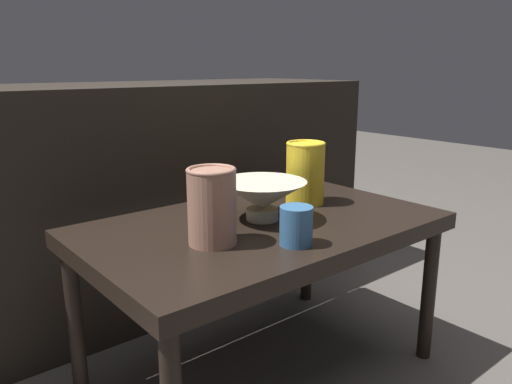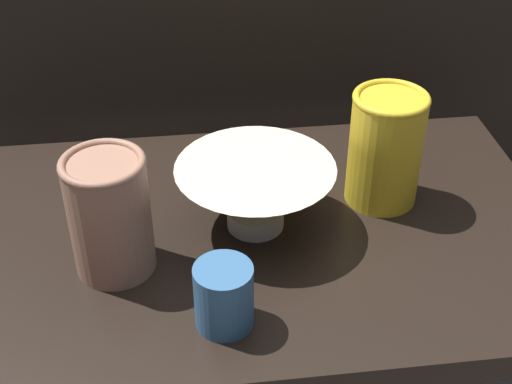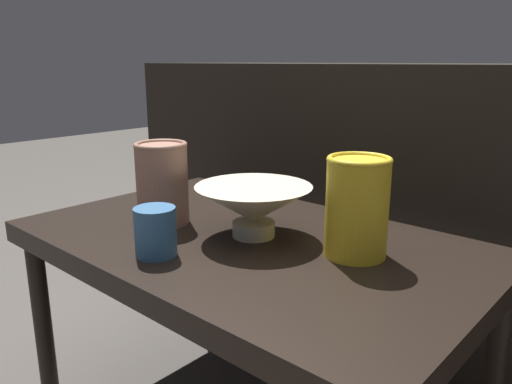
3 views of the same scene
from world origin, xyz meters
name	(u,v)px [view 3 (image 3 of 3)]	position (x,y,z in m)	size (l,w,h in m)	color
table	(248,257)	(0.00, 0.00, 0.36)	(0.83, 0.51, 0.40)	black
couch_backdrop	(398,198)	(0.00, 0.60, 0.35)	(1.53, 0.50, 0.70)	black
bowl	(254,205)	(0.01, 0.01, 0.46)	(0.21, 0.21, 0.09)	beige
vase_textured_left	(162,182)	(-0.18, -0.05, 0.48)	(0.10, 0.10, 0.16)	#996B56
vase_colorful_right	(357,206)	(0.19, 0.05, 0.49)	(0.10, 0.10, 0.16)	gold
cup	(155,232)	(-0.05, -0.17, 0.44)	(0.07, 0.07, 0.08)	#33608E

